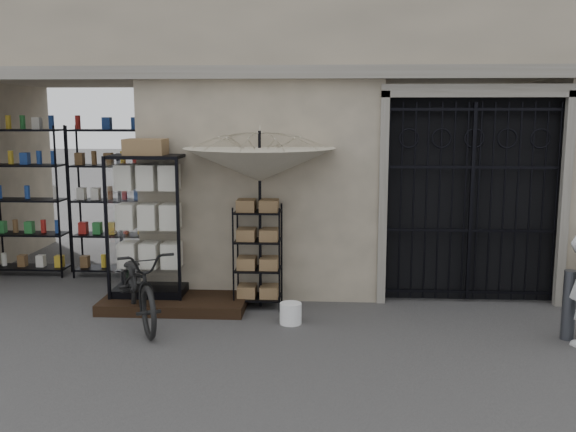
# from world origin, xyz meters

# --- Properties ---
(ground) EXTENTS (80.00, 80.00, 0.00)m
(ground) POSITION_xyz_m (0.00, 0.00, 0.00)
(ground) COLOR black
(ground) RESTS_ON ground
(main_building) EXTENTS (14.00, 4.00, 9.00)m
(main_building) POSITION_xyz_m (0.00, 4.00, 4.50)
(main_building) COLOR tan
(main_building) RESTS_ON ground
(shop_recess) EXTENTS (3.00, 1.70, 3.00)m
(shop_recess) POSITION_xyz_m (-4.50, 2.80, 1.50)
(shop_recess) COLOR black
(shop_recess) RESTS_ON ground
(shop_shelving) EXTENTS (2.70, 0.50, 2.50)m
(shop_shelving) POSITION_xyz_m (-4.55, 3.30, 1.25)
(shop_shelving) COLOR black
(shop_shelving) RESTS_ON ground
(iron_gate) EXTENTS (2.50, 0.21, 3.00)m
(iron_gate) POSITION_xyz_m (1.75, 2.28, 1.50)
(iron_gate) COLOR black
(iron_gate) RESTS_ON ground
(step_platform) EXTENTS (2.00, 0.90, 0.15)m
(step_platform) POSITION_xyz_m (-2.40, 1.55, 0.07)
(step_platform) COLOR black
(step_platform) RESTS_ON ground
(display_cabinet) EXTENTS (1.15, 0.94, 2.14)m
(display_cabinet) POSITION_xyz_m (-2.79, 1.73, 1.04)
(display_cabinet) COLOR black
(display_cabinet) RESTS_ON step_platform
(wire_rack) EXTENTS (0.68, 0.53, 1.44)m
(wire_rack) POSITION_xyz_m (-1.24, 1.71, 0.71)
(wire_rack) COLOR black
(wire_rack) RESTS_ON ground
(market_umbrella) EXTENTS (1.94, 1.97, 2.96)m
(market_umbrella) POSITION_xyz_m (-1.21, 1.73, 2.13)
(market_umbrella) COLOR black
(market_umbrella) RESTS_ON ground
(white_bucket) EXTENTS (0.34, 0.34, 0.27)m
(white_bucket) POSITION_xyz_m (-0.74, 1.00, 0.14)
(white_bucket) COLOR white
(white_bucket) RESTS_ON ground
(bicycle) EXTENTS (1.07, 1.22, 1.94)m
(bicycle) POSITION_xyz_m (-2.69, 0.91, 0.00)
(bicycle) COLOR black
(bicycle) RESTS_ON ground
(steel_bollard) EXTENTS (0.20, 0.20, 0.85)m
(steel_bollard) POSITION_xyz_m (2.62, 0.62, 0.43)
(steel_bollard) COLOR #474A52
(steel_bollard) RESTS_ON ground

